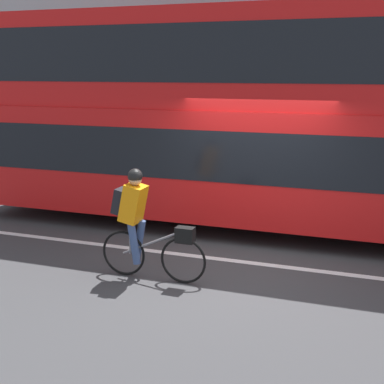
% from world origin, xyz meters
% --- Properties ---
extents(ground_plane, '(80.00, 80.00, 0.00)m').
position_xyz_m(ground_plane, '(0.00, 0.00, 0.00)').
color(ground_plane, '#38383A').
extents(road_center_line, '(50.00, 0.14, 0.01)m').
position_xyz_m(road_center_line, '(0.00, 0.14, 0.00)').
color(road_center_line, silver).
rests_on(road_center_line, ground_plane).
extents(sidewalk_curb, '(60.00, 2.30, 0.12)m').
position_xyz_m(sidewalk_curb, '(0.00, 4.93, 0.06)').
color(sidewalk_curb, gray).
rests_on(sidewalk_curb, ground_plane).
extents(building_facade, '(60.00, 0.30, 6.79)m').
position_xyz_m(building_facade, '(0.00, 6.23, 3.40)').
color(building_facade, '#9E9EA3').
rests_on(building_facade, ground_plane).
extents(bus, '(9.91, 2.62, 4.01)m').
position_xyz_m(bus, '(-0.78, 2.13, 2.22)').
color(bus, black).
rests_on(bus, ground_plane).
extents(cyclist_on_bike, '(1.61, 0.32, 1.61)m').
position_xyz_m(cyclist_on_bike, '(-1.24, -0.97, 0.87)').
color(cyclist_on_bike, black).
rests_on(cyclist_on_bike, ground_plane).
extents(trash_bin, '(0.57, 0.57, 0.91)m').
position_xyz_m(trash_bin, '(-5.52, 4.82, 0.57)').
color(trash_bin, '#515156').
rests_on(trash_bin, sidewalk_curb).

